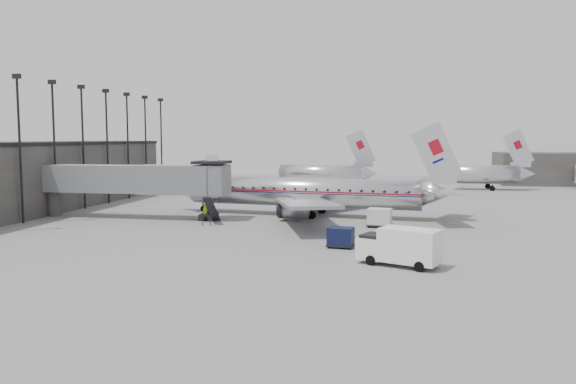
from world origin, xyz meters
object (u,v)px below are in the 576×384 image
(airliner, at_px, (308,192))
(service_van, at_px, (400,246))
(baggage_cart_navy, at_px, (341,237))
(ramp_worker, at_px, (205,212))
(baggage_cart_white, at_px, (380,217))

(airliner, distance_m, service_van, 25.62)
(service_van, relative_size, baggage_cart_navy, 2.63)
(ramp_worker, bearing_deg, baggage_cart_white, -46.64)
(baggage_cart_navy, height_order, baggage_cart_white, baggage_cart_white)
(baggage_cart_white, distance_m, ramp_worker, 18.35)
(airliner, height_order, baggage_cart_navy, airliner)
(baggage_cart_navy, xyz_separation_m, baggage_cart_white, (2.86, 11.06, 0.11))
(service_van, bearing_deg, airliner, 135.87)
(baggage_cart_white, bearing_deg, airliner, 147.97)
(service_van, height_order, ramp_worker, service_van)
(service_van, bearing_deg, baggage_cart_navy, 152.15)
(baggage_cart_navy, height_order, ramp_worker, ramp_worker)
(baggage_cart_navy, bearing_deg, service_van, -43.65)
(airliner, height_order, ramp_worker, airliner)
(service_van, xyz_separation_m, ramp_worker, (-20.02, 17.68, -0.47))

